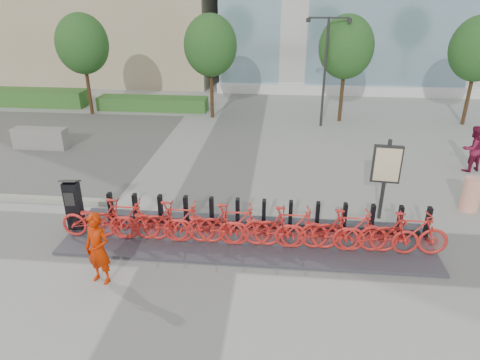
# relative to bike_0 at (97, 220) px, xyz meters

# --- Properties ---
(ground) EXTENTS (120.00, 120.00, 0.00)m
(ground) POSITION_rel_bike_0_xyz_m (2.60, 0.05, -0.59)
(ground) COLOR #9B9D91
(gravel_patch) EXTENTS (14.00, 14.00, 0.00)m
(gravel_patch) POSITION_rel_bike_0_xyz_m (-7.40, 7.05, -0.59)
(gravel_patch) COLOR #4B4A44
(gravel_patch) RESTS_ON ground
(hedge_a) EXTENTS (10.00, 1.40, 0.90)m
(hedge_a) POSITION_rel_bike_0_xyz_m (-11.40, 13.55, -0.14)
(hedge_a) COLOR #21551F
(hedge_a) RESTS_ON ground
(hedge_b) EXTENTS (6.00, 1.20, 0.70)m
(hedge_b) POSITION_rel_bike_0_xyz_m (-2.40, 13.25, -0.24)
(hedge_b) COLOR #21551F
(hedge_b) RESTS_ON ground
(tree_0) EXTENTS (2.60, 2.60, 5.10)m
(tree_0) POSITION_rel_bike_0_xyz_m (-5.40, 12.05, 3.00)
(tree_0) COLOR #311F10
(tree_0) RESTS_ON ground
(tree_1) EXTENTS (2.60, 2.60, 5.10)m
(tree_1) POSITION_rel_bike_0_xyz_m (1.10, 12.05, 3.00)
(tree_1) COLOR #311F10
(tree_1) RESTS_ON ground
(tree_2) EXTENTS (2.60, 2.60, 5.10)m
(tree_2) POSITION_rel_bike_0_xyz_m (7.60, 12.05, 3.00)
(tree_2) COLOR #311F10
(tree_2) RESTS_ON ground
(tree_3) EXTENTS (2.60, 2.60, 5.10)m
(tree_3) POSITION_rel_bike_0_xyz_m (13.60, 12.05, 3.00)
(tree_3) COLOR #311F10
(tree_3) RESTS_ON ground
(streetlamp) EXTENTS (2.00, 0.20, 5.00)m
(streetlamp) POSITION_rel_bike_0_xyz_m (6.60, 11.05, 2.54)
(streetlamp) COLOR black
(streetlamp) RESTS_ON ground
(dock_pad) EXTENTS (9.60, 2.40, 0.08)m
(dock_pad) POSITION_rel_bike_0_xyz_m (3.90, 0.35, -0.55)
(dock_pad) COLOR #393941
(dock_pad) RESTS_ON ground
(dock_rail_posts) EXTENTS (8.74, 0.50, 0.85)m
(dock_rail_posts) POSITION_rel_bike_0_xyz_m (4.32, 0.82, -0.09)
(dock_rail_posts) COLOR black
(dock_rail_posts) RESTS_ON dock_pad
(bike_0) EXTENTS (1.95, 0.68, 1.03)m
(bike_0) POSITION_rel_bike_0_xyz_m (0.00, 0.00, 0.00)
(bike_0) COLOR red
(bike_0) RESTS_ON dock_pad
(bike_1) EXTENTS (1.90, 0.54, 1.14)m
(bike_1) POSITION_rel_bike_0_xyz_m (0.72, 0.00, 0.06)
(bike_1) COLOR red
(bike_1) RESTS_ON dock_pad
(bike_2) EXTENTS (1.95, 0.68, 1.03)m
(bike_2) POSITION_rel_bike_0_xyz_m (1.44, 0.00, 0.00)
(bike_2) COLOR red
(bike_2) RESTS_ON dock_pad
(bike_3) EXTENTS (1.90, 0.54, 1.14)m
(bike_3) POSITION_rel_bike_0_xyz_m (2.16, 0.00, 0.06)
(bike_3) COLOR red
(bike_3) RESTS_ON dock_pad
(bike_4) EXTENTS (1.95, 0.68, 1.03)m
(bike_4) POSITION_rel_bike_0_xyz_m (2.88, 0.00, 0.00)
(bike_4) COLOR red
(bike_4) RESTS_ON dock_pad
(bike_5) EXTENTS (1.90, 0.54, 1.14)m
(bike_5) POSITION_rel_bike_0_xyz_m (3.60, 0.00, 0.06)
(bike_5) COLOR red
(bike_5) RESTS_ON dock_pad
(bike_6) EXTENTS (1.95, 0.68, 1.03)m
(bike_6) POSITION_rel_bike_0_xyz_m (4.32, 0.00, 0.00)
(bike_6) COLOR red
(bike_6) RESTS_ON dock_pad
(bike_7) EXTENTS (1.90, 0.54, 1.14)m
(bike_7) POSITION_rel_bike_0_xyz_m (5.04, 0.00, 0.06)
(bike_7) COLOR red
(bike_7) RESTS_ON dock_pad
(bike_8) EXTENTS (1.95, 0.68, 1.03)m
(bike_8) POSITION_rel_bike_0_xyz_m (5.76, 0.00, 0.00)
(bike_8) COLOR red
(bike_8) RESTS_ON dock_pad
(bike_9) EXTENTS (1.90, 0.54, 1.14)m
(bike_9) POSITION_rel_bike_0_xyz_m (6.48, 0.00, 0.06)
(bike_9) COLOR red
(bike_9) RESTS_ON dock_pad
(bike_10) EXTENTS (1.95, 0.68, 1.03)m
(bike_10) POSITION_rel_bike_0_xyz_m (7.20, 0.00, 0.00)
(bike_10) COLOR red
(bike_10) RESTS_ON dock_pad
(bike_11) EXTENTS (1.90, 0.54, 1.14)m
(bike_11) POSITION_rel_bike_0_xyz_m (7.92, 0.00, 0.06)
(bike_11) COLOR red
(bike_11) RESTS_ON dock_pad
(kiosk) EXTENTS (0.49, 0.42, 1.49)m
(kiosk) POSITION_rel_bike_0_xyz_m (-0.81, 0.40, 0.20)
(kiosk) COLOR black
(kiosk) RESTS_ON dock_pad
(worker_red) EXTENTS (0.71, 0.57, 1.72)m
(worker_red) POSITION_rel_bike_0_xyz_m (0.76, -1.71, 0.26)
(worker_red) COLOR #B92200
(worker_red) RESTS_ON ground
(pedestrian) EXTENTS (1.01, 0.91, 1.70)m
(pedestrian) POSITION_rel_bike_0_xyz_m (11.59, 5.92, 0.26)
(pedestrian) COLOR maroon
(pedestrian) RESTS_ON ground
(construction_barrel) EXTENTS (0.58, 0.58, 1.03)m
(construction_barrel) POSITION_rel_bike_0_xyz_m (10.42, 2.73, -0.08)
(construction_barrel) COLOR #F3471C
(construction_barrel) RESTS_ON ground
(jersey_barrier) EXTENTS (2.23, 0.63, 0.86)m
(jersey_barrier) POSITION_rel_bike_0_xyz_m (-5.26, 6.65, -0.16)
(jersey_barrier) COLOR gray
(jersey_barrier) RESTS_ON ground
(map_sign) EXTENTS (0.79, 0.20, 2.41)m
(map_sign) POSITION_rel_bike_0_xyz_m (7.64, 1.92, 1.00)
(map_sign) COLOR black
(map_sign) RESTS_ON ground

